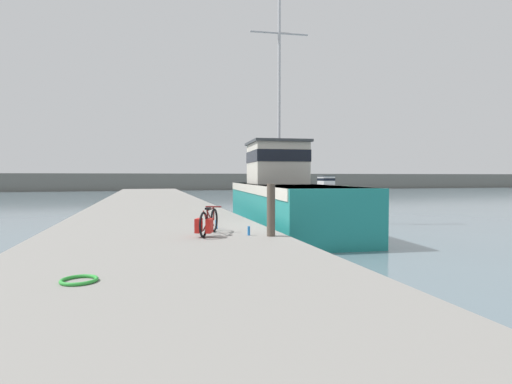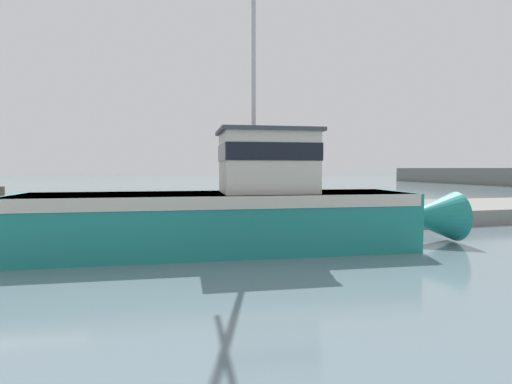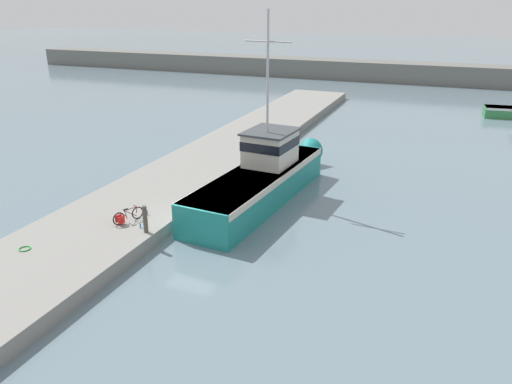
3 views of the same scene
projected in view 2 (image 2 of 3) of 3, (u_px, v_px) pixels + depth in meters
ground_plane at (50, 251)px, 12.89m from camera, size 320.00×320.00×0.00m
dock_pier at (74, 223)px, 16.99m from camera, size 6.30×80.00×0.70m
fishing_boat_main at (242, 208)px, 13.02m from camera, size 4.13×15.02×10.60m
bicycle_touring at (32, 210)px, 15.51m from camera, size 0.84×1.58×0.72m
mooring_post at (2, 206)px, 13.85m from camera, size 0.21×0.21×1.34m
water_bottle_by_bike at (64, 216)px, 15.41m from camera, size 0.07×0.07×0.26m
water_bottle_on_curb at (16, 219)px, 14.45m from camera, size 0.07×0.07×0.23m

